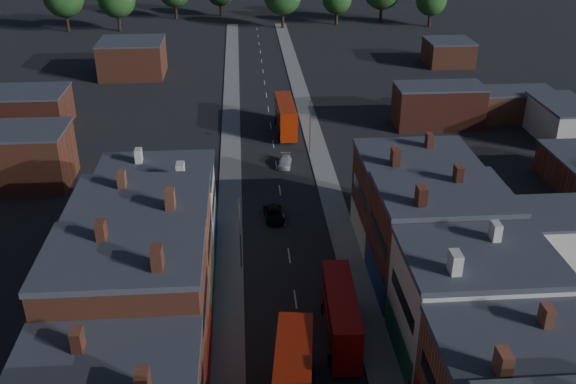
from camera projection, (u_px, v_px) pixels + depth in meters
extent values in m
cube|color=gray|center=(230.00, 185.00, 85.28)|extent=(3.00, 200.00, 0.12)
cube|color=gray|center=(327.00, 182.00, 86.14)|extent=(3.00, 200.00, 0.12)
cylinder|color=slate|center=(240.00, 235.00, 65.77)|extent=(0.16, 0.16, 8.00)
cube|color=slate|center=(239.00, 200.00, 63.98)|extent=(0.25, 0.70, 0.25)
cylinder|color=slate|center=(310.00, 128.00, 93.21)|extent=(0.16, 0.16, 8.00)
cube|color=slate|center=(311.00, 102.00, 91.41)|extent=(0.25, 0.70, 0.25)
cube|color=black|center=(293.00, 378.00, 47.20)|extent=(4.23, 11.59, 1.01)
cylinder|color=black|center=(277.00, 376.00, 52.33)|extent=(0.47, 1.15, 1.12)
cylinder|color=black|center=(312.00, 377.00, 52.21)|extent=(0.47, 1.15, 1.12)
cube|color=#A70B09|center=(341.00, 314.00, 56.38)|extent=(2.92, 11.02, 4.37)
cube|color=black|center=(340.00, 322.00, 56.75)|extent=(2.94, 10.15, 0.89)
cube|color=black|center=(341.00, 305.00, 55.91)|extent=(2.94, 10.15, 0.89)
cylinder|color=black|center=(330.00, 360.00, 54.13)|extent=(0.34, 1.00, 0.99)
cylinder|color=black|center=(359.00, 359.00, 54.20)|extent=(0.34, 1.00, 0.99)
cylinder|color=black|center=(323.00, 309.00, 60.37)|extent=(0.34, 1.00, 0.99)
cylinder|color=black|center=(349.00, 309.00, 60.45)|extent=(0.34, 1.00, 0.99)
cube|color=#AA2407|center=(286.00, 116.00, 101.63)|extent=(2.84, 11.56, 4.60)
cube|color=black|center=(286.00, 121.00, 102.03)|extent=(2.88, 10.64, 0.94)
cube|color=black|center=(286.00, 109.00, 101.14)|extent=(2.88, 10.64, 0.94)
cylinder|color=black|center=(279.00, 137.00, 99.21)|extent=(0.33, 1.05, 1.05)
cylinder|color=black|center=(296.00, 137.00, 99.42)|extent=(0.33, 1.05, 1.05)
cylinder|color=black|center=(276.00, 121.00, 105.76)|extent=(0.33, 1.05, 1.05)
cylinder|color=black|center=(291.00, 120.00, 105.98)|extent=(0.33, 1.05, 1.05)
imported|color=black|center=(274.00, 214.00, 76.76)|extent=(2.52, 4.87, 1.31)
imported|color=silver|center=(285.00, 162.00, 90.69)|extent=(2.32, 4.50, 1.25)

